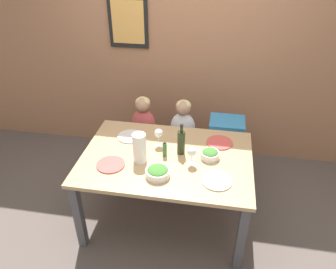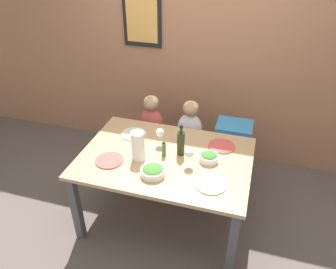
{
  "view_description": "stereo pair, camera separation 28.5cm",
  "coord_description": "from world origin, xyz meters",
  "views": [
    {
      "loc": [
        0.41,
        -2.29,
        2.46
      ],
      "look_at": [
        0.0,
        0.08,
        0.93
      ],
      "focal_mm": 35.0,
      "sensor_mm": 36.0,
      "label": 1
    },
    {
      "loc": [
        0.69,
        -2.22,
        2.46
      ],
      "look_at": [
        0.0,
        0.08,
        0.93
      ],
      "focal_mm": 35.0,
      "sensor_mm": 36.0,
      "label": 2
    }
  ],
  "objects": [
    {
      "name": "person_child_left",
      "position": [
        -0.39,
        0.75,
        0.69
      ],
      "size": [
        0.27,
        0.17,
        0.48
      ],
      "color": "#C64C4C",
      "rests_on": "chair_far_left"
    },
    {
      "name": "salad_bowl_large",
      "position": [
        -0.02,
        -0.27,
        0.79
      ],
      "size": [
        0.2,
        0.2,
        0.08
      ],
      "color": "white",
      "rests_on": "dining_table"
    },
    {
      "name": "dinner_plate_back_right",
      "position": [
        0.45,
        0.29,
        0.75
      ],
      "size": [
        0.24,
        0.24,
        0.01
      ],
      "color": "#D14C47",
      "rests_on": "dining_table"
    },
    {
      "name": "salad_bowl_small",
      "position": [
        0.38,
        0.04,
        0.79
      ],
      "size": [
        0.16,
        0.16,
        0.08
      ],
      "color": "white",
      "rests_on": "dining_table"
    },
    {
      "name": "paper_towel_roll",
      "position": [
        -0.21,
        -0.1,
        0.88
      ],
      "size": [
        0.11,
        0.11,
        0.27
      ],
      "color": "white",
      "rests_on": "dining_table"
    },
    {
      "name": "dinner_plate_front_left",
      "position": [
        -0.45,
        -0.2,
        0.75
      ],
      "size": [
        0.24,
        0.24,
        0.01
      ],
      "color": "#D14C47",
      "rests_on": "dining_table"
    },
    {
      "name": "person_child_center",
      "position": [
        0.05,
        0.75,
        0.69
      ],
      "size": [
        0.27,
        0.17,
        0.48
      ],
      "color": "silver",
      "rests_on": "chair_far_center"
    },
    {
      "name": "chair_right_highchair",
      "position": [
        0.52,
        0.75,
        0.57
      ],
      "size": [
        0.37,
        0.31,
        0.74
      ],
      "color": "silver",
      "rests_on": "ground_plane"
    },
    {
      "name": "chair_far_left",
      "position": [
        -0.39,
        0.75,
        0.37
      ],
      "size": [
        0.43,
        0.36,
        0.44
      ],
      "color": "silver",
      "rests_on": "ground_plane"
    },
    {
      "name": "wine_glass_far",
      "position": [
        -0.1,
        0.16,
        0.87
      ],
      "size": [
        0.08,
        0.08,
        0.17
      ],
      "color": "white",
      "rests_on": "dining_table"
    },
    {
      "name": "wine_bottle",
      "position": [
        0.12,
        0.07,
        0.87
      ],
      "size": [
        0.07,
        0.07,
        0.3
      ],
      "color": "#232D19",
      "rests_on": "dining_table"
    },
    {
      "name": "wall_back",
      "position": [
        -0.0,
        1.26,
        1.35
      ],
      "size": [
        10.0,
        0.09,
        2.7
      ],
      "color": "#9E6B4C",
      "rests_on": "ground_plane"
    },
    {
      "name": "wine_glass_near",
      "position": [
        0.23,
        -0.07,
        0.87
      ],
      "size": [
        0.08,
        0.08,
        0.17
      ],
      "color": "white",
      "rests_on": "dining_table"
    },
    {
      "name": "condiment_bottle_hot_sauce",
      "position": [
        -0.02,
        0.01,
        0.82
      ],
      "size": [
        0.04,
        0.04,
        0.15
      ],
      "color": "#336633",
      "rests_on": "dining_table"
    },
    {
      "name": "chair_far_center",
      "position": [
        0.05,
        0.75,
        0.37
      ],
      "size": [
        0.43,
        0.36,
        0.44
      ],
      "color": "silver",
      "rests_on": "ground_plane"
    },
    {
      "name": "dinner_plate_front_right",
      "position": [
        0.45,
        -0.26,
        0.75
      ],
      "size": [
        0.24,
        0.24,
        0.01
      ],
      "color": "silver",
      "rests_on": "dining_table"
    },
    {
      "name": "dining_table",
      "position": [
        0.0,
        0.0,
        0.65
      ],
      "size": [
        1.49,
        1.04,
        0.75
      ],
      "color": "tan",
      "rests_on": "ground_plane"
    },
    {
      "name": "dinner_plate_back_left",
      "position": [
        -0.4,
        0.25,
        0.75
      ],
      "size": [
        0.24,
        0.24,
        0.01
      ],
      "color": "silver",
      "rests_on": "dining_table"
    },
    {
      "name": "ground_plane",
      "position": [
        0.0,
        0.0,
        0.0
      ],
      "size": [
        14.0,
        14.0,
        0.0
      ],
      "primitive_type": "plane",
      "color": "#564C47"
    }
  ]
}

